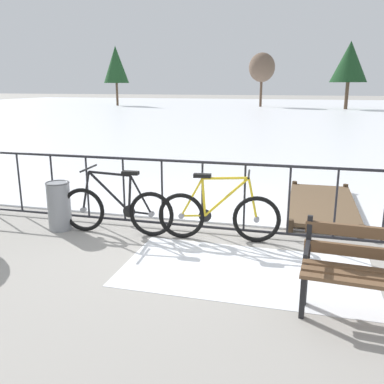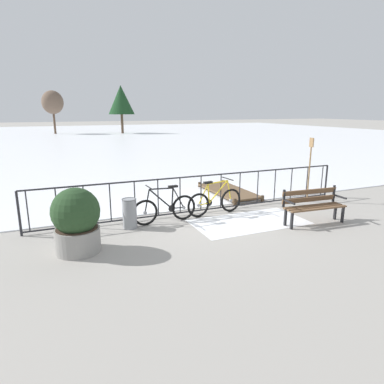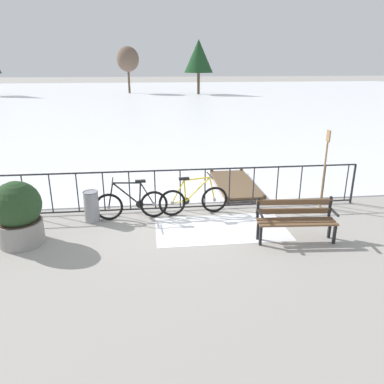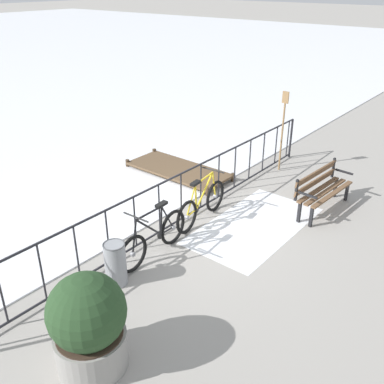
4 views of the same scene
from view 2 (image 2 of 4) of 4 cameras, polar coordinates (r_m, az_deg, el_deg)
The scene contains 13 objects.
ground_plane at distance 9.42m, azimuth 1.51°, elevation -3.54°, with size 160.00×160.00×0.00m, color #9E9991.
frozen_pond at distance 36.87m, azimuth -17.49°, elevation 8.79°, with size 80.00×56.00×0.03m, color white.
snow_patch at distance 8.80m, azimuth 9.63°, elevation -4.98°, with size 2.91×1.55×0.01m, color white.
railing_fence at distance 9.27m, azimuth 1.53°, elevation -0.23°, with size 9.06×0.06×1.07m.
bicycle_near_railing at distance 9.21m, azimuth 3.90°, elevation -1.59°, with size 1.71×0.52×0.97m.
bicycle_second at distance 8.55m, azimuth -4.59°, elevation -2.81°, with size 1.71×0.52×0.97m.
park_bench at distance 8.99m, azimuth 19.77°, elevation -1.83°, with size 1.63×0.59×0.89m.
planter_with_shrub at distance 7.09m, azimuth -18.99°, elevation -4.59°, with size 0.95×0.95×1.32m.
trash_bin at distance 8.27m, azimuth -10.51°, elevation -3.55°, with size 0.35×0.35×0.73m.
oar_upright at distance 10.96m, azimuth 19.29°, elevation 4.26°, with size 0.04×0.16×1.98m.
wooden_dock at distance 11.53m, azimuth 6.17°, elevation 0.23°, with size 1.10×2.68×0.20m.
tree_far_west at distance 43.65m, azimuth -22.53°, elevation 13.82°, with size 2.43×2.43×4.99m.
tree_centre at distance 42.34m, azimuth -11.92°, elevation 15.00°, with size 3.08×3.08×5.64m.
Camera 2 is at (-3.77, -8.17, 2.80)m, focal length 31.51 mm.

